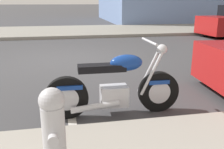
# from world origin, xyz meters

# --- Properties ---
(ground_plane) EXTENTS (260.00, 260.00, 0.00)m
(ground_plane) POSITION_xyz_m (0.00, 0.00, 0.00)
(ground_plane) COLOR #3D3D3F
(parking_stall_stripe) EXTENTS (0.12, 2.20, 0.01)m
(parking_stall_stripe) POSITION_xyz_m (0.00, -3.67, 0.00)
(parking_stall_stripe) COLOR silver
(parking_stall_stripe) RESTS_ON ground
(parked_motorcycle) EXTENTS (2.02, 0.62, 1.11)m
(parked_motorcycle) POSITION_xyz_m (0.66, -3.86, 0.42)
(parked_motorcycle) COLOR black
(parked_motorcycle) RESTS_ON ground
(fire_hydrant) EXTENTS (0.24, 0.36, 0.76)m
(fire_hydrant) POSITION_xyz_m (-0.20, -5.10, 0.54)
(fire_hydrant) COLOR #B7B7BC
(fire_hydrant) RESTS_ON sidewalk_near_curb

